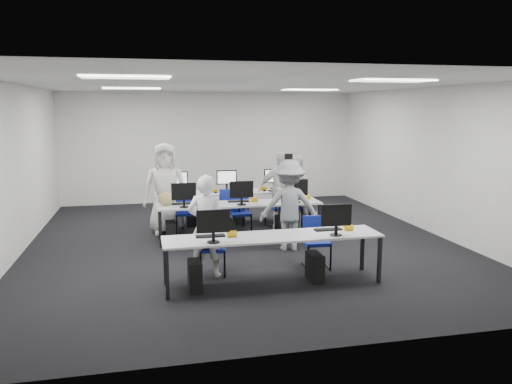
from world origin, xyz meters
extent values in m
plane|color=black|center=(0.00, 0.00, 0.00)|extent=(9.00, 9.00, 0.00)
plane|color=white|center=(0.00, 0.00, 3.00)|extent=(9.00, 9.00, 0.00)
cube|color=silver|center=(0.00, 4.50, 1.50)|extent=(8.00, 0.02, 3.00)
cube|color=silver|center=(0.00, -4.50, 1.50)|extent=(8.00, 0.02, 3.00)
cube|color=silver|center=(-4.00, 0.00, 1.50)|extent=(0.02, 9.00, 3.00)
cube|color=silver|center=(4.00, 0.00, 1.50)|extent=(0.02, 9.00, 3.00)
cube|color=white|center=(-2.00, -2.00, 2.98)|extent=(1.20, 0.60, 0.02)
cube|color=white|center=(2.00, -2.00, 2.98)|extent=(1.20, 0.60, 0.02)
cube|color=white|center=(-2.00, 2.00, 2.98)|extent=(1.20, 0.60, 0.02)
cube|color=white|center=(2.00, 2.00, 2.98)|extent=(1.20, 0.60, 0.02)
cube|color=#B1B2B5|center=(0.00, -2.40, 0.71)|extent=(3.20, 0.70, 0.03)
cube|color=black|center=(-1.55, -2.70, 0.35)|extent=(0.05, 0.05, 0.70)
cube|color=black|center=(-1.55, -2.10, 0.35)|extent=(0.05, 0.05, 0.70)
cube|color=black|center=(1.55, -2.70, 0.35)|extent=(0.05, 0.05, 0.70)
cube|color=black|center=(1.55, -2.10, 0.35)|extent=(0.05, 0.05, 0.70)
cube|color=#B1B2B5|center=(0.00, 0.20, 0.71)|extent=(3.20, 0.70, 0.03)
cube|color=black|center=(-1.55, -0.10, 0.35)|extent=(0.05, 0.05, 0.70)
cube|color=black|center=(-1.55, 0.50, 0.35)|extent=(0.05, 0.05, 0.70)
cube|color=black|center=(1.55, -0.10, 0.35)|extent=(0.05, 0.05, 0.70)
cube|color=black|center=(1.55, 0.50, 0.35)|extent=(0.05, 0.05, 0.70)
cube|color=#B1B2B5|center=(0.00, 1.60, 0.71)|extent=(3.20, 0.70, 0.03)
cube|color=black|center=(-1.55, 1.30, 0.35)|extent=(0.05, 0.05, 0.70)
cube|color=black|center=(-1.55, 1.90, 0.35)|extent=(0.05, 0.05, 0.70)
cube|color=black|center=(1.55, 1.30, 0.35)|extent=(0.05, 0.05, 0.70)
cube|color=black|center=(1.55, 1.90, 0.35)|extent=(0.05, 0.05, 0.70)
cube|color=#0B2596|center=(-0.90, -2.58, 1.03)|extent=(0.46, 0.04, 0.32)
cube|color=black|center=(-0.90, -2.26, 0.74)|extent=(0.42, 0.14, 0.02)
ellipsoid|color=black|center=(-0.60, -2.26, 0.75)|extent=(0.07, 0.10, 0.04)
cube|color=black|center=(-1.15, -2.40, 0.21)|extent=(0.18, 0.40, 0.42)
cube|color=white|center=(0.90, -2.58, 1.03)|extent=(0.46, 0.04, 0.32)
cube|color=black|center=(0.90, -2.26, 0.74)|extent=(0.42, 0.14, 0.02)
ellipsoid|color=black|center=(1.20, -2.26, 0.75)|extent=(0.07, 0.10, 0.04)
cube|color=black|center=(0.65, -2.40, 0.21)|extent=(0.18, 0.40, 0.42)
cube|color=white|center=(-1.10, 0.02, 1.03)|extent=(0.46, 0.04, 0.32)
cube|color=black|center=(-1.10, 0.34, 0.74)|extent=(0.42, 0.14, 0.02)
ellipsoid|color=black|center=(-0.80, 0.34, 0.75)|extent=(0.07, 0.10, 0.04)
cube|color=black|center=(-1.35, 0.20, 0.21)|extent=(0.18, 0.40, 0.42)
cube|color=white|center=(0.00, 0.02, 1.03)|extent=(0.46, 0.04, 0.32)
cube|color=black|center=(0.00, 0.34, 0.74)|extent=(0.42, 0.14, 0.02)
ellipsoid|color=black|center=(0.30, 0.34, 0.75)|extent=(0.07, 0.10, 0.04)
cube|color=black|center=(-0.25, 0.20, 0.21)|extent=(0.18, 0.40, 0.42)
cube|color=white|center=(1.10, 0.02, 1.03)|extent=(0.46, 0.04, 0.32)
cube|color=black|center=(1.10, 0.34, 0.74)|extent=(0.42, 0.14, 0.02)
ellipsoid|color=black|center=(1.40, 0.34, 0.75)|extent=(0.07, 0.10, 0.04)
cube|color=black|center=(0.85, 0.20, 0.21)|extent=(0.18, 0.40, 0.42)
cube|color=white|center=(-1.10, 1.78, 1.03)|extent=(0.46, 0.04, 0.32)
cube|color=black|center=(-1.10, 1.46, 0.74)|extent=(0.42, 0.14, 0.02)
ellipsoid|color=black|center=(-1.40, 1.46, 0.75)|extent=(0.07, 0.10, 0.04)
cube|color=black|center=(-0.85, 1.60, 0.21)|extent=(0.18, 0.40, 0.42)
cube|color=white|center=(0.00, 1.78, 1.03)|extent=(0.46, 0.04, 0.32)
cube|color=black|center=(0.00, 1.46, 0.74)|extent=(0.42, 0.14, 0.02)
ellipsoid|color=black|center=(-0.30, 1.46, 0.75)|extent=(0.07, 0.10, 0.04)
cube|color=black|center=(0.25, 1.60, 0.21)|extent=(0.18, 0.40, 0.42)
cube|color=white|center=(1.10, 1.78, 1.03)|extent=(0.46, 0.04, 0.32)
cube|color=black|center=(1.10, 1.46, 0.74)|extent=(0.42, 0.14, 0.02)
ellipsoid|color=black|center=(0.80, 1.46, 0.75)|extent=(0.07, 0.10, 0.04)
cube|color=black|center=(1.35, 1.60, 0.21)|extent=(0.18, 0.40, 0.42)
cube|color=navy|center=(-0.81, -1.77, 0.41)|extent=(0.45, 0.43, 0.05)
cube|color=navy|center=(-0.78, -1.59, 0.65)|extent=(0.38, 0.10, 0.32)
cube|color=navy|center=(0.88, -1.82, 0.42)|extent=(0.43, 0.42, 0.05)
cube|color=navy|center=(0.89, -1.64, 0.66)|extent=(0.39, 0.08, 0.33)
cube|color=navy|center=(-1.00, 0.86, 0.44)|extent=(0.46, 0.45, 0.06)
cube|color=navy|center=(-0.98, 1.05, 0.69)|extent=(0.40, 0.09, 0.34)
cube|color=navy|center=(0.11, 0.64, 0.42)|extent=(0.41, 0.40, 0.05)
cube|color=navy|center=(0.11, 0.83, 0.66)|extent=(0.38, 0.06, 0.33)
cube|color=navy|center=(1.24, 0.80, 0.49)|extent=(0.57, 0.56, 0.06)
cube|color=navy|center=(1.30, 1.00, 0.77)|extent=(0.45, 0.17, 0.38)
cube|color=navy|center=(-0.94, 0.94, 0.44)|extent=(0.54, 0.53, 0.06)
cube|color=navy|center=(-1.00, 0.76, 0.69)|extent=(0.40, 0.18, 0.35)
cube|color=navy|center=(-0.03, 0.97, 0.46)|extent=(0.57, 0.56, 0.06)
cube|color=navy|center=(-0.10, 0.78, 0.73)|extent=(0.41, 0.20, 0.36)
cube|color=navy|center=(1.03, 1.16, 0.42)|extent=(0.52, 0.50, 0.06)
cube|color=navy|center=(1.09, 0.99, 0.66)|extent=(0.38, 0.18, 0.33)
ellipsoid|color=#977F4E|center=(-1.41, 0.29, 0.86)|extent=(0.31, 0.21, 0.25)
imported|color=silver|center=(-0.90, -1.83, 0.79)|extent=(0.67, 0.54, 1.58)
imported|color=silver|center=(1.27, 0.76, 0.79)|extent=(0.81, 0.65, 1.58)
imported|color=silver|center=(-1.39, 1.04, 0.93)|extent=(0.94, 0.64, 1.87)
imported|color=silver|center=(1.03, 0.93, 0.83)|extent=(1.03, 0.60, 1.66)
imported|color=gray|center=(0.74, -0.72, 0.82)|extent=(1.15, 0.79, 1.65)
cube|color=black|center=(0.77, -0.54, 1.70)|extent=(0.17, 0.20, 0.10)
camera|label=1|loc=(-1.78, -9.23, 2.56)|focal=35.00mm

